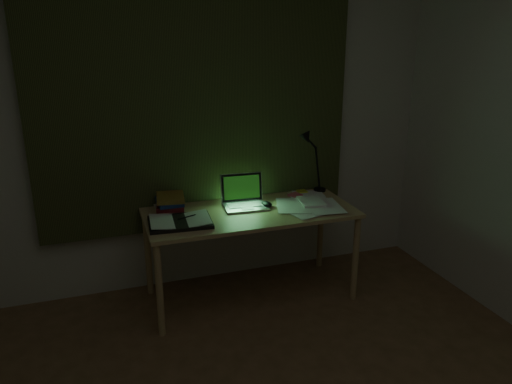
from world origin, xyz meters
The scene contains 11 objects.
wall_back centered at (0.00, 2.00, 1.25)m, with size 3.50×0.00×2.50m, color beige.
curtain centered at (0.00, 1.96, 1.45)m, with size 2.20×0.06×2.00m, color #31361B.
desk centered at (0.27, 1.61, 0.32)m, with size 1.42×0.62×0.65m, color tan, non-canonical shape.
laptop centered at (0.26, 1.68, 0.75)m, with size 0.30×0.33×0.21m, color silver, non-canonical shape.
open_textbook centered at (-0.23, 1.54, 0.66)m, with size 0.39×0.28×0.03m, color silver, non-canonical shape.
book_stack centered at (-0.25, 1.79, 0.70)m, with size 0.18×0.22×0.12m, color silver, non-canonical shape.
loose_papers centered at (0.67, 1.63, 0.66)m, with size 0.36×0.39×0.02m, color white, non-canonical shape.
mouse centered at (0.40, 1.66, 0.66)m, with size 0.06×0.10×0.04m, color black.
sticky_yellow centered at (0.76, 1.86, 0.65)m, with size 0.07×0.07×0.02m, color #CDD32C.
sticky_pink centered at (0.68, 1.80, 0.65)m, with size 0.08×0.08×0.02m, color #F35E71.
desk_lamp centered at (0.90, 1.86, 0.89)m, with size 0.33×0.25×0.49m, color black, non-canonical shape.
Camera 1 is at (-0.72, -1.39, 1.83)m, focal length 35.00 mm.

